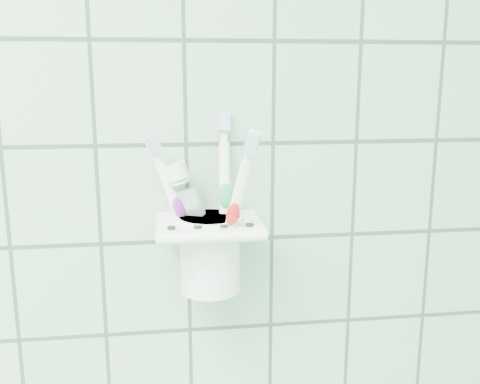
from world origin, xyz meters
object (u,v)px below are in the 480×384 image
Objects in this scene: holder_bracket at (209,227)px; toothbrush_pink at (203,206)px; toothbrush_blue at (225,200)px; toothpaste_tube at (206,212)px; cup at (210,250)px; toothbrush_orange at (214,203)px.

toothbrush_pink is at bearing 119.60° from holder_bracket.
toothbrush_blue reaches higher than toothpaste_tube.
cup is 0.46× the size of toothbrush_orange.
holder_bracket is 0.61× the size of toothbrush_orange.
toothbrush_orange is 1.27× the size of toothpaste_tube.
cup is 0.58× the size of toothpaste_tube.
toothbrush_pink is at bearing -102.57° from toothpaste_tube.
toothbrush_blue is 1.03× the size of toothbrush_orange.
cup is (0.00, 0.00, -0.03)m from holder_bracket.
toothbrush_orange is (0.01, -0.01, 0.03)m from holder_bracket.
toothbrush_orange is (0.00, -0.01, 0.06)m from cup.
cup is 0.05m from toothpaste_tube.
cup is at bearing 68.35° from holder_bracket.
cup is at bearing 125.67° from toothbrush_orange.
toothbrush_blue is at bearing -57.64° from toothbrush_pink.
holder_bracket is 0.04m from toothbrush_blue.
holder_bracket is 0.03m from toothbrush_orange.
cup is 0.49× the size of toothbrush_pink.
toothbrush_pink is (-0.01, 0.01, 0.02)m from holder_bracket.
holder_bracket and cup have the same top height.
toothbrush_orange reaches higher than toothpaste_tube.
toothbrush_pink is 0.01m from toothpaste_tube.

